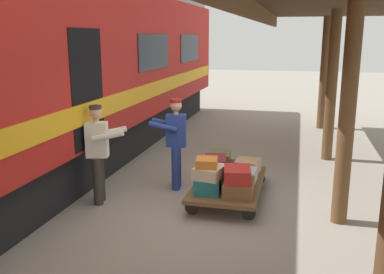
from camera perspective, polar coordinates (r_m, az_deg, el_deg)
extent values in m
plane|color=gray|center=(7.28, 3.12, -9.58)|extent=(60.00, 60.00, 0.00)
cylinder|color=brown|center=(13.87, 17.11, 8.05)|extent=(0.24, 0.24, 3.40)
cylinder|color=brown|center=(10.28, 18.03, 6.35)|extent=(0.24, 0.24, 3.40)
cylinder|color=brown|center=(6.72, 19.90, 2.85)|extent=(0.24, 0.24, 3.40)
cube|color=brown|center=(6.66, 7.05, 16.84)|extent=(0.08, 15.22, 0.30)
cube|color=#B21E19|center=(8.27, -23.21, 8.93)|extent=(3.00, 19.83, 2.90)
cube|color=black|center=(8.59, -22.06, -3.77)|extent=(2.55, 18.84, 0.90)
cube|color=gold|center=(7.55, -13.45, 3.19)|extent=(0.03, 19.44, 0.36)
cube|color=black|center=(13.97, -0.28, 11.74)|extent=(0.02, 2.18, 0.84)
cube|color=black|center=(10.65, -5.00, 11.21)|extent=(0.02, 2.18, 0.84)
cube|color=black|center=(7.52, -14.03, 6.21)|extent=(0.12, 1.10, 2.00)
cube|color=brown|center=(7.71, 4.90, -6.15)|extent=(1.14, 2.17, 0.07)
cylinder|color=black|center=(6.91, 7.50, -9.93)|extent=(0.23, 0.05, 0.23)
cylinder|color=black|center=(7.05, 0.00, -9.30)|extent=(0.23, 0.05, 0.23)
cylinder|color=black|center=(8.52, 8.88, -5.43)|extent=(0.23, 0.05, 0.23)
cylinder|color=black|center=(8.64, 2.81, -5.01)|extent=(0.23, 0.05, 0.23)
cube|color=brown|center=(7.07, 6.21, -6.71)|extent=(0.50, 0.66, 0.23)
cube|color=maroon|center=(8.27, 3.82, -3.89)|extent=(0.50, 0.58, 0.17)
cube|color=tan|center=(8.19, 7.38, -3.87)|extent=(0.48, 0.53, 0.25)
cube|color=#1E666B|center=(7.15, 2.10, -6.33)|extent=(0.46, 0.58, 0.25)
cube|color=#9EA0A5|center=(7.63, 6.84, -5.22)|extent=(0.46, 0.61, 0.23)
cube|color=gold|center=(7.70, 3.03, -4.98)|extent=(0.49, 0.64, 0.22)
cube|color=brown|center=(8.19, 3.61, -2.71)|extent=(0.46, 0.58, 0.20)
cube|color=maroon|center=(7.61, 3.10, -3.47)|extent=(0.47, 0.61, 0.21)
cube|color=beige|center=(7.07, 2.33, -4.66)|extent=(0.51, 0.59, 0.19)
cube|color=#CC6B23|center=(7.00, 1.98, -3.41)|extent=(0.38, 0.41, 0.14)
cube|color=#AD231E|center=(6.98, 6.01, -4.97)|extent=(0.51, 0.61, 0.22)
cylinder|color=navy|center=(8.23, -2.00, -3.80)|extent=(0.16, 0.16, 0.82)
cylinder|color=navy|center=(8.04, -2.17, -4.22)|extent=(0.16, 0.16, 0.82)
cube|color=navy|center=(7.95, -2.12, 0.89)|extent=(0.39, 0.27, 0.60)
cylinder|color=tan|center=(7.89, -2.14, 3.23)|extent=(0.09, 0.09, 0.06)
sphere|color=tan|center=(7.86, -2.15, 4.23)|extent=(0.22, 0.22, 0.22)
cylinder|color=#A51919|center=(7.85, -2.16, 4.83)|extent=(0.21, 0.21, 0.06)
cylinder|color=navy|center=(8.11, -3.54, 1.84)|extent=(0.54, 0.18, 0.21)
cylinder|color=navy|center=(7.80, -3.88, 1.38)|extent=(0.54, 0.18, 0.21)
cylinder|color=#332D28|center=(7.51, -12.39, -5.79)|extent=(0.16, 0.16, 0.82)
cylinder|color=#332D28|center=(7.70, -12.09, -5.31)|extent=(0.16, 0.16, 0.82)
cube|color=silver|center=(7.41, -12.51, -0.34)|extent=(0.40, 0.30, 0.60)
cylinder|color=tan|center=(7.34, -12.63, 2.16)|extent=(0.09, 0.09, 0.06)
sphere|color=tan|center=(7.32, -12.69, 3.24)|extent=(0.22, 0.22, 0.22)
cylinder|color=#332D28|center=(7.30, -12.72, 3.87)|extent=(0.21, 0.21, 0.06)
cylinder|color=silver|center=(7.19, -11.09, 0.13)|extent=(0.54, 0.23, 0.21)
cylinder|color=silver|center=(7.50, -10.65, 0.69)|extent=(0.54, 0.23, 0.21)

